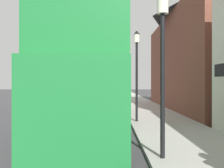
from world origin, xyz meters
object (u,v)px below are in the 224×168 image
object	(u,v)px
tour_bus	(93,92)
parked_car_ahead_of_bus	(112,105)
lamp_post_nearest	(164,42)
lamp_post_second	(138,59)

from	to	relation	value
tour_bus	parked_car_ahead_of_bus	distance (m)	8.27
lamp_post_nearest	lamp_post_second	bearing A→B (deg)	90.44
lamp_post_nearest	lamp_post_second	distance (m)	7.12
tour_bus	lamp_post_second	distance (m)	4.29
lamp_post_nearest	parked_car_ahead_of_bus	bearing A→B (deg)	97.10
parked_car_ahead_of_bus	lamp_post_nearest	xyz separation A→B (m)	(1.50, -12.01, 2.76)
tour_bus	lamp_post_second	bearing A→B (deg)	55.55
parked_car_ahead_of_bus	tour_bus	bearing A→B (deg)	-95.91
tour_bus	parked_car_ahead_of_bus	bearing A→B (deg)	84.41
tour_bus	lamp_post_nearest	distance (m)	4.74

